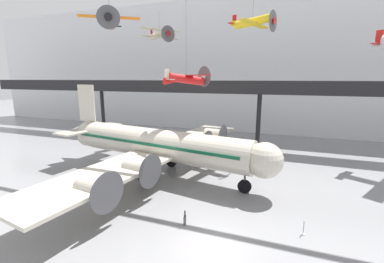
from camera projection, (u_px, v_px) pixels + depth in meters
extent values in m
plane|color=gray|center=(213.00, 246.00, 16.96)|extent=(260.00, 260.00, 0.00)
cube|color=silver|center=(267.00, 66.00, 49.95)|extent=(140.00, 3.00, 26.29)
cube|color=black|center=(259.00, 91.00, 39.15)|extent=(110.00, 3.20, 0.90)
cube|color=black|center=(259.00, 84.00, 37.53)|extent=(110.00, 0.12, 1.10)
cylinder|color=black|center=(103.00, 112.00, 51.12)|extent=(0.70, 0.70, 8.50)
cylinder|color=black|center=(258.00, 120.00, 40.99)|extent=(0.70, 0.70, 8.50)
cylinder|color=beige|center=(156.00, 144.00, 29.12)|extent=(22.91, 7.04, 3.41)
sphere|color=beige|center=(265.00, 160.00, 23.21)|extent=(3.34, 3.34, 3.34)
cone|color=beige|center=(82.00, 131.00, 35.06)|extent=(4.88, 3.81, 3.13)
cube|color=#0F4C33|center=(156.00, 141.00, 29.05)|extent=(21.36, 6.85, 0.31)
cube|color=beige|center=(199.00, 136.00, 36.54)|extent=(7.55, 15.16, 0.28)
cube|color=beige|center=(98.00, 177.00, 21.26)|extent=(7.55, 15.16, 0.28)
cylinder|color=beige|center=(198.00, 142.00, 33.05)|extent=(2.87, 2.04, 1.63)
cylinder|color=#4C4C51|center=(208.00, 143.00, 32.35)|extent=(0.56, 3.07, 3.11)
cylinder|color=beige|center=(214.00, 134.00, 37.25)|extent=(2.87, 2.04, 1.63)
cylinder|color=#4C4C51|center=(223.00, 135.00, 36.56)|extent=(0.56, 3.07, 3.11)
cylinder|color=beige|center=(138.00, 168.00, 23.22)|extent=(2.87, 2.04, 1.63)
cylinder|color=#4C4C51|center=(151.00, 171.00, 22.52)|extent=(0.56, 3.07, 3.11)
cylinder|color=beige|center=(94.00, 188.00, 19.01)|extent=(2.87, 2.04, 1.63)
cylinder|color=#4C4C51|center=(108.00, 193.00, 18.32)|extent=(0.56, 3.07, 3.11)
cube|color=beige|center=(87.00, 103.00, 33.62)|extent=(2.89, 0.67, 4.77)
cube|color=beige|center=(91.00, 129.00, 34.16)|extent=(4.30, 9.21, 0.20)
cylinder|color=#4C4C51|center=(245.00, 181.00, 24.54)|extent=(0.20, 0.20, 1.21)
cylinder|color=black|center=(244.00, 186.00, 24.67)|extent=(1.34, 0.59, 1.30)
cylinder|color=#4C4C51|center=(171.00, 157.00, 31.79)|extent=(0.20, 0.20, 1.21)
cylinder|color=black|center=(171.00, 162.00, 31.92)|extent=(1.34, 0.59, 1.30)
cylinder|color=#4C4C51|center=(143.00, 171.00, 27.14)|extent=(0.20, 0.20, 1.21)
cylinder|color=black|center=(143.00, 176.00, 27.27)|extent=(1.34, 0.59, 1.30)
cylinder|color=yellow|center=(253.00, 22.00, 32.28)|extent=(4.83, 2.31, 1.36)
cone|color=red|center=(272.00, 21.00, 30.88)|extent=(1.00, 1.06, 0.88)
cylinder|color=#4C4C51|center=(273.00, 21.00, 30.79)|extent=(0.77, 2.43, 2.53)
cone|color=yellow|center=(236.00, 23.00, 33.59)|extent=(1.50, 1.17, 0.93)
cube|color=yellow|center=(255.00, 24.00, 32.18)|extent=(3.15, 7.12, 0.10)
cube|color=red|center=(234.00, 20.00, 33.68)|extent=(0.56, 0.22, 1.17)
cube|color=red|center=(234.00, 24.00, 33.79)|extent=(1.28, 2.59, 0.06)
cylinder|color=slate|center=(253.00, 4.00, 31.85)|extent=(0.04, 0.04, 3.25)
cone|color=silver|center=(382.00, 47.00, 30.61)|extent=(2.19, 1.92, 1.32)
cube|color=red|center=(379.00, 37.00, 30.67)|extent=(0.72, 0.45, 1.63)
cube|color=red|center=(378.00, 44.00, 30.84)|extent=(2.44, 3.46, 0.06)
cylinder|color=red|center=(186.00, 79.00, 29.47)|extent=(3.48, 4.39, 1.49)
cone|color=silver|center=(203.00, 77.00, 30.77)|extent=(1.14, 1.12, 0.86)
cylinder|color=#4C4C51|center=(204.00, 77.00, 30.86)|extent=(2.06, 1.46, 2.49)
cone|color=red|center=(169.00, 82.00, 28.26)|extent=(1.43, 1.55, 0.95)
cube|color=red|center=(188.00, 75.00, 29.54)|extent=(6.36, 4.93, 0.10)
cube|color=silver|center=(167.00, 74.00, 27.93)|extent=(0.37, 0.50, 1.15)
cube|color=silver|center=(167.00, 79.00, 28.05)|extent=(2.36, 1.89, 0.06)
cylinder|color=slate|center=(186.00, 28.00, 28.34)|extent=(0.04, 0.04, 10.08)
cylinder|color=beige|center=(159.00, 35.00, 42.64)|extent=(4.54, 3.30, 1.25)
cone|color=maroon|center=(167.00, 34.00, 40.78)|extent=(1.12, 1.15, 0.87)
cylinder|color=#4C4C51|center=(168.00, 34.00, 40.66)|extent=(1.35, 2.17, 2.52)
cone|color=beige|center=(152.00, 36.00, 44.36)|extent=(1.54, 1.39, 0.90)
cube|color=beige|center=(160.00, 30.00, 42.26)|extent=(4.68, 6.64, 0.10)
cube|color=beige|center=(160.00, 37.00, 42.50)|extent=(4.68, 6.64, 0.10)
cube|color=maroon|center=(152.00, 33.00, 44.49)|extent=(0.52, 0.35, 1.17)
cube|color=maroon|center=(152.00, 37.00, 44.61)|extent=(1.81, 2.45, 0.06)
cylinder|color=slate|center=(159.00, 22.00, 42.21)|extent=(0.04, 0.04, 3.16)
cylinder|color=orange|center=(110.00, 22.00, 26.82)|extent=(2.99, 3.90, 0.90)
cone|color=black|center=(108.00, 18.00, 24.77)|extent=(1.01, 0.99, 0.77)
cylinder|color=#4C4C51|center=(108.00, 17.00, 24.63)|extent=(1.86, 1.26, 2.21)
cone|color=orange|center=(111.00, 25.00, 28.72)|extent=(1.22, 1.32, 0.74)
cube|color=orange|center=(110.00, 17.00, 26.50)|extent=(5.72, 4.27, 0.10)
cube|color=black|center=(111.00, 21.00, 28.85)|extent=(0.33, 0.45, 1.02)
cube|color=black|center=(111.00, 26.00, 28.96)|extent=(2.12, 1.64, 0.06)
cylinder|color=#B2B5BA|center=(303.00, 234.00, 18.20)|extent=(0.36, 0.36, 0.04)
cylinder|color=#B2B5BA|center=(304.00, 228.00, 18.10)|extent=(0.07, 0.07, 0.95)
sphere|color=#B2B5BA|center=(304.00, 221.00, 17.99)|extent=(0.10, 0.10, 0.10)
cube|color=#4C4C51|center=(185.00, 220.00, 19.35)|extent=(0.25, 0.43, 0.70)
cube|color=#232326|center=(185.00, 214.00, 19.24)|extent=(0.22, 0.77, 0.73)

